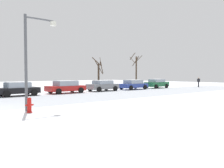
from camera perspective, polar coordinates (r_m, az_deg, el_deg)
The scene contains 10 objects.
fire_hydrant at distance 13.22m, azimuth -20.15°, elevation -4.89°, with size 0.44×0.30×0.90m.
street_lamp at distance 13.89m, azimuth -19.55°, elevation 7.64°, with size 1.94×0.36×5.50m.
parked_car_black at distance 24.19m, azimuth -22.74°, elevation -1.11°, with size 4.03×2.18×1.40m.
parked_car_red at distance 26.28m, azimuth -11.60°, elevation -0.67°, with size 4.43×2.24×1.45m.
parked_car_gray at distance 29.18m, azimuth -2.35°, elevation -0.37°, with size 4.18×2.18×1.40m.
parked_car_blue at distance 32.51m, azimuth 5.41°, elevation -0.12°, with size 4.54×2.21×1.40m.
parked_car_green at distance 36.52m, azimuth 11.24°, elevation 0.15°, with size 4.26×2.12×1.45m.
pedestrian_crossing at distance 41.02m, azimuth 21.03°, elevation 0.60°, with size 0.39×0.41×1.67m.
tree_far_left at distance 39.83m, azimuth 6.07°, elevation 3.76°, with size 2.05×1.66×6.10m.
tree_far_mid at distance 31.81m, azimuth -3.36°, elevation 2.58°, with size 1.72×1.28×4.56m.
Camera 1 is at (-2.61, -15.11, 2.07)m, focal length 36.18 mm.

